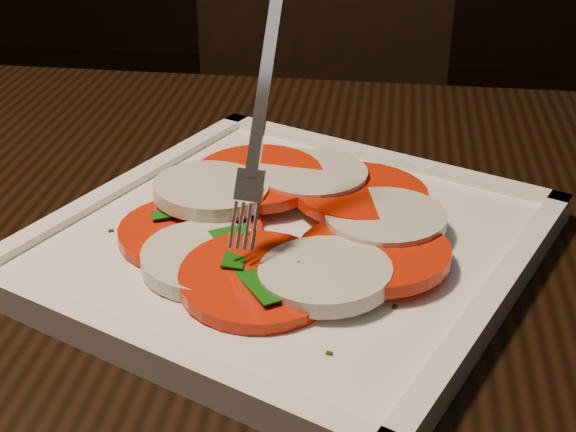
# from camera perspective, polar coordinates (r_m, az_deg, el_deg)

# --- Properties ---
(table) EXTENTS (1.21, 0.82, 0.75)m
(table) POSITION_cam_1_polar(r_m,az_deg,el_deg) (0.56, 4.83, -14.13)
(table) COLOR black
(table) RESTS_ON ground
(chair) EXTENTS (0.45, 0.45, 0.93)m
(chair) POSITION_cam_1_polar(r_m,az_deg,el_deg) (1.31, 1.56, 6.37)
(chair) COLOR black
(chair) RESTS_ON ground
(plate) EXTENTS (0.39, 0.39, 0.01)m
(plate) POSITION_cam_1_polar(r_m,az_deg,el_deg) (0.54, 0.00, -2.09)
(plate) COLOR white
(plate) RESTS_ON table
(caprese_salad) EXTENTS (0.23, 0.25, 0.03)m
(caprese_salad) POSITION_cam_1_polar(r_m,az_deg,el_deg) (0.53, -0.01, -0.49)
(caprese_salad) COLOR red
(caprese_salad) RESTS_ON plate
(fork) EXTENTS (0.05, 0.09, 0.14)m
(fork) POSITION_cam_1_polar(r_m,az_deg,el_deg) (0.50, -1.64, 7.40)
(fork) COLOR white
(fork) RESTS_ON caprese_salad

